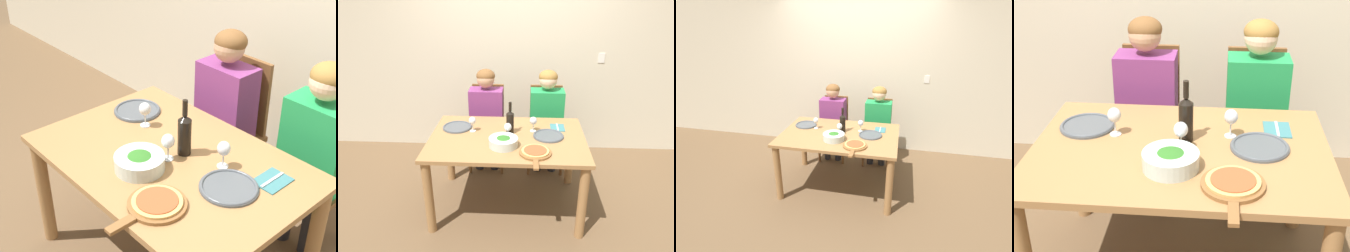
# 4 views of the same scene
# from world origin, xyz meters

# --- Properties ---
(ground_plane) EXTENTS (40.00, 40.00, 0.00)m
(ground_plane) POSITION_xyz_m (0.00, 0.00, 0.00)
(ground_plane) COLOR brown
(back_wall) EXTENTS (10.00, 0.06, 2.70)m
(back_wall) POSITION_xyz_m (0.00, 1.35, 1.35)
(back_wall) COLOR beige
(back_wall) RESTS_ON ground
(dining_table) EXTENTS (1.47, 1.00, 0.77)m
(dining_table) POSITION_xyz_m (0.00, 0.00, 0.65)
(dining_table) COLOR #9E7042
(dining_table) RESTS_ON ground
(chair_left) EXTENTS (0.42, 0.42, 1.00)m
(chair_left) POSITION_xyz_m (-0.28, 0.85, 0.53)
(chair_left) COLOR brown
(chair_left) RESTS_ON ground
(chair_right) EXTENTS (0.42, 0.42, 1.00)m
(chair_right) POSITION_xyz_m (0.41, 0.85, 0.53)
(chair_right) COLOR brown
(chair_right) RESTS_ON ground
(person_woman) EXTENTS (0.47, 0.51, 1.23)m
(person_woman) POSITION_xyz_m (-0.28, 0.74, 0.74)
(person_woman) COLOR #28282D
(person_woman) RESTS_ON ground
(person_man) EXTENTS (0.47, 0.51, 1.23)m
(person_man) POSITION_xyz_m (0.41, 0.74, 0.74)
(person_man) COLOR #28282D
(person_man) RESTS_ON ground
(wine_bottle) EXTENTS (0.07, 0.07, 0.32)m
(wine_bottle) POSITION_xyz_m (0.02, 0.08, 0.90)
(wine_bottle) COLOR black
(wine_bottle) RESTS_ON dining_table
(broccoli_bowl) EXTENTS (0.26, 0.26, 0.09)m
(broccoli_bowl) POSITION_xyz_m (-0.03, -0.19, 0.81)
(broccoli_bowl) COLOR silver
(broccoli_bowl) RESTS_ON dining_table
(dinner_plate_left) EXTENTS (0.29, 0.29, 0.02)m
(dinner_plate_left) POSITION_xyz_m (-0.51, 0.18, 0.78)
(dinner_plate_left) COLOR #4C5156
(dinner_plate_left) RESTS_ON dining_table
(dinner_plate_right) EXTENTS (0.29, 0.29, 0.02)m
(dinner_plate_right) POSITION_xyz_m (0.39, 0.03, 0.78)
(dinner_plate_right) COLOR #4C5156
(dinner_plate_right) RESTS_ON dining_table
(pizza_on_board) EXTENTS (0.28, 0.42, 0.04)m
(pizza_on_board) POSITION_xyz_m (0.26, -0.32, 0.79)
(pizza_on_board) COLOR brown
(pizza_on_board) RESTS_ON dining_table
(wine_glass_left) EXTENTS (0.07, 0.07, 0.15)m
(wine_glass_left) POSITION_xyz_m (-0.35, 0.11, 0.88)
(wine_glass_left) COLOR silver
(wine_glass_left) RESTS_ON dining_table
(wine_glass_right) EXTENTS (0.07, 0.07, 0.15)m
(wine_glass_right) POSITION_xyz_m (0.25, 0.14, 0.88)
(wine_glass_right) COLOR silver
(wine_glass_right) RESTS_ON dining_table
(wine_glass_centre) EXTENTS (0.07, 0.07, 0.15)m
(wine_glass_centre) POSITION_xyz_m (0.01, -0.02, 0.88)
(wine_glass_centre) COLOR silver
(wine_glass_centre) RESTS_ON dining_table
(fork_on_napkin) EXTENTS (0.14, 0.18, 0.01)m
(fork_on_napkin) POSITION_xyz_m (0.49, 0.24, 0.78)
(fork_on_napkin) COLOR #387075
(fork_on_napkin) RESTS_ON dining_table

